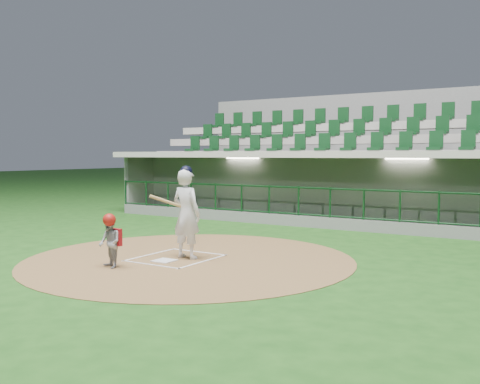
{
  "coord_description": "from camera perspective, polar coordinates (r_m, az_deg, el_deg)",
  "views": [
    {
      "loc": [
        7.35,
        -9.48,
        2.29
      ],
      "look_at": [
        -0.13,
        2.6,
        1.3
      ],
      "focal_mm": 40.0,
      "sensor_mm": 36.0,
      "label": 1
    }
  ],
  "objects": [
    {
      "name": "batter_box_chalk",
      "position": [
        11.98,
        -6.84,
        -6.98
      ],
      "size": [
        1.55,
        1.8,
        0.01
      ],
      "color": "white",
      "rests_on": "ground"
    },
    {
      "name": "batter",
      "position": [
        11.79,
        -5.75,
        -2.19
      ],
      "size": [
        0.91,
        0.9,
        2.05
      ],
      "color": "silver",
      "rests_on": "dirt_circle"
    },
    {
      "name": "dugout_structure",
      "position": [
        18.8,
        9.03,
        -0.1
      ],
      "size": [
        16.4,
        3.7,
        3.0
      ],
      "color": "gray",
      "rests_on": "ground"
    },
    {
      "name": "dirt_circle",
      "position": [
        11.88,
        -5.4,
        -7.12
      ],
      "size": [
        7.2,
        7.2,
        0.01
      ],
      "primitive_type": "cylinder",
      "color": "brown",
      "rests_on": "ground"
    },
    {
      "name": "home_plate",
      "position": [
        11.68,
        -8.08,
        -7.26
      ],
      "size": [
        0.43,
        0.43,
        0.02
      ],
      "primitive_type": "cube",
      "color": "white",
      "rests_on": "dirt_circle"
    },
    {
      "name": "seating_deck",
      "position": [
        21.69,
        11.93,
        1.62
      ],
      "size": [
        17.0,
        6.72,
        5.15
      ],
      "color": "slate",
      "rests_on": "ground"
    },
    {
      "name": "catcher",
      "position": [
        11.12,
        -13.71,
        -5.06
      ],
      "size": [
        0.61,
        0.55,
        1.1
      ],
      "color": "#949499",
      "rests_on": "dirt_circle"
    },
    {
      "name": "ground",
      "position": [
        12.21,
        -5.96,
        -6.85
      ],
      "size": [
        120.0,
        120.0,
        0.0
      ],
      "primitive_type": "plane",
      "color": "#184513",
      "rests_on": "ground"
    }
  ]
}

